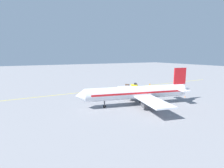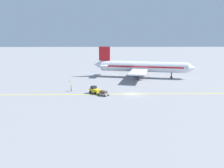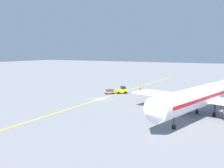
{
  "view_description": "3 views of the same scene",
  "coord_description": "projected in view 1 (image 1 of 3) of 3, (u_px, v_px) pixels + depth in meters",
  "views": [
    {
      "loc": [
        -64.53,
        35.56,
        14.47
      ],
      "look_at": [
        -0.25,
        1.51,
        2.28
      ],
      "focal_mm": 28.0,
      "sensor_mm": 36.0,
      "label": 1
    },
    {
      "loc": [
        65.9,
        -6.24,
        16.17
      ],
      "look_at": [
        -1.01,
        -5.18,
        2.47
      ],
      "focal_mm": 42.0,
      "sensor_mm": 36.0,
      "label": 2
    },
    {
      "loc": [
        -32.67,
        52.95,
        11.57
      ],
      "look_at": [
        -1.41,
        -3.22,
        3.37
      ],
      "focal_mm": 42.0,
      "sensor_mm": 36.0,
      "label": 3
    }
  ],
  "objects": [
    {
      "name": "traffic_cone_mid_apron",
      "position": [
        134.0,
        94.0,
        64.18
      ],
      "size": [
        0.32,
        0.32,
        0.55
      ],
      "primitive_type": "cone",
      "color": "orange",
      "rests_on": "ground"
    },
    {
      "name": "baggage_cart_trailing",
      "position": [
        127.0,
        85.0,
        79.71
      ],
      "size": [
        2.83,
        2.82,
        1.24
      ],
      "color": "gray",
      "rests_on": "ground"
    },
    {
      "name": "ground_crew_worker",
      "position": [
        150.0,
        85.0,
        79.31
      ],
      "size": [
        0.58,
        0.24,
        1.68
      ],
      "color": "#23232D",
      "rests_on": "ground"
    },
    {
      "name": "apron_yellow_centreline",
      "position": [
        115.0,
        89.0,
        75.04
      ],
      "size": [
        1.94,
        120.0,
        0.01
      ],
      "primitive_type": "cube",
      "rotation": [
        0.0,
        0.0,
        0.01
      ],
      "color": "yellow",
      "rests_on": "ground"
    },
    {
      "name": "traffic_cone_near_nose",
      "position": [
        185.0,
        96.0,
        60.25
      ],
      "size": [
        0.32,
        0.32,
        0.55
      ],
      "primitive_type": "cone",
      "color": "orange",
      "rests_on": "ground"
    },
    {
      "name": "traffic_cone_by_wingtip",
      "position": [
        176.0,
        91.0,
        69.02
      ],
      "size": [
        0.32,
        0.32,
        0.55
      ],
      "primitive_type": "cone",
      "color": "orange",
      "rests_on": "ground"
    },
    {
      "name": "baggage_tug_white",
      "position": [
        134.0,
        85.0,
        78.72
      ],
      "size": [
        3.19,
        3.18,
        2.11
      ],
      "color": "gold",
      "rests_on": "ground"
    },
    {
      "name": "airplane_at_gate",
      "position": [
        138.0,
        93.0,
        50.31
      ],
      "size": [
        28.46,
        35.25,
        10.6
      ],
      "color": "silver",
      "rests_on": "ground"
    },
    {
      "name": "ground_plane",
      "position": [
        115.0,
        89.0,
        75.04
      ],
      "size": [
        400.0,
        400.0,
        0.0
      ],
      "primitive_type": "plane",
      "color": "gray"
    }
  ]
}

